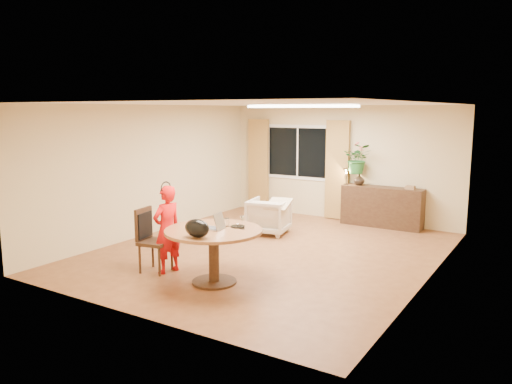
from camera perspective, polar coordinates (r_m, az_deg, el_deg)
floor at (r=8.92m, az=1.45°, el=-6.89°), size 6.50×6.50×0.00m
ceiling at (r=8.57m, az=1.52°, el=10.05°), size 6.50×6.50×0.00m
wall_back at (r=11.55m, az=9.69°, el=3.28°), size 5.50×0.00×5.50m
wall_left at (r=10.30m, az=-11.83°, el=2.49°), size 0.00×6.50×6.50m
wall_right at (r=7.65m, az=19.54°, el=-0.19°), size 0.00×6.50×6.50m
window at (r=11.97m, az=4.79°, el=4.56°), size 1.70×0.03×1.30m
curtain_left at (r=12.45m, az=0.30°, el=3.13°), size 0.55×0.08×2.25m
curtain_right at (r=11.50m, az=9.25°, el=2.49°), size 0.55×0.08×2.25m
ceiling_panel at (r=9.62m, az=5.19°, el=9.73°), size 2.20×0.35×0.05m
dining_table at (r=7.25m, az=-4.86°, el=-5.58°), size 1.41×1.41×0.80m
dining_chair at (r=7.92m, az=-11.43°, el=-5.44°), size 0.54×0.51×1.00m
child at (r=7.81m, az=-10.12°, el=-4.22°), size 0.55×0.41×1.36m
laptop at (r=7.22m, az=-5.45°, el=-3.20°), size 0.42×0.31×0.26m
tumbler at (r=7.37m, az=-3.39°, el=-3.48°), size 0.10×0.10×0.12m
wine_glass at (r=7.18m, az=-1.57°, el=-3.49°), size 0.07×0.07×0.19m
pot_lid at (r=7.32m, az=-2.10°, el=-3.89°), size 0.24×0.24×0.03m
handbag at (r=6.75m, az=-6.76°, el=-4.14°), size 0.42×0.30×0.25m
armchair at (r=10.16m, az=1.48°, el=-2.78°), size 0.91×0.92×0.72m
throw at (r=9.90m, az=2.59°, el=-0.91°), size 0.54×0.62×0.03m
sideboard at (r=11.09m, az=14.19°, el=-1.65°), size 1.73×0.42×0.86m
vase at (r=11.17m, az=11.71°, el=1.41°), size 0.29×0.29×0.25m
bouquet at (r=11.14m, az=11.56°, el=3.74°), size 0.71×0.65×0.66m
book_stack at (r=10.86m, az=17.22°, el=0.51°), size 0.20×0.15×0.08m
desk_lamp at (r=11.22m, az=10.29°, el=1.79°), size 0.18×0.18×0.37m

